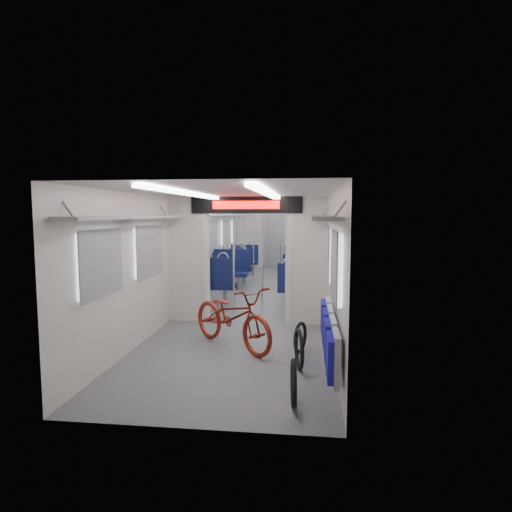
{
  "coord_description": "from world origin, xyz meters",
  "views": [
    {
      "loc": [
        1.07,
        -9.71,
        2.0
      ],
      "look_at": [
        0.08,
        -1.27,
        1.15
      ],
      "focal_mm": 30.0,
      "sensor_mm": 36.0,
      "label": 1
    }
  ],
  "objects_px": {
    "stanchion_near_right": "(262,257)",
    "bike_hoop_a": "(293,385)",
    "bike_hoop_c": "(300,339)",
    "seat_bay_far_right": "(302,259)",
    "seat_bay_near_right": "(300,278)",
    "bicycle": "(232,316)",
    "stanchion_far_right": "(280,244)",
    "stanchion_far_left": "(254,244)",
    "flip_bench": "(329,334)",
    "bike_hoop_b": "(299,351)",
    "stanchion_near_left": "(234,257)",
    "seat_bay_near_left": "(222,273)",
    "seat_bay_far_left": "(240,261)"
  },
  "relations": [
    {
      "from": "stanchion_near_right",
      "to": "bike_hoop_a",
      "type": "bearing_deg",
      "value": -79.46
    },
    {
      "from": "bike_hoop_c",
      "to": "seat_bay_far_right",
      "type": "xyz_separation_m",
      "value": [
        -0.07,
        7.43,
        0.37
      ]
    },
    {
      "from": "seat_bay_near_right",
      "to": "seat_bay_far_right",
      "type": "xyz_separation_m",
      "value": [
        0.0,
        3.69,
        0.04
      ]
    },
    {
      "from": "bicycle",
      "to": "stanchion_far_right",
      "type": "height_order",
      "value": "stanchion_far_right"
    },
    {
      "from": "bike_hoop_c",
      "to": "stanchion_far_left",
      "type": "height_order",
      "value": "stanchion_far_left"
    },
    {
      "from": "bike_hoop_a",
      "to": "seat_bay_far_right",
      "type": "relative_size",
      "value": 0.22
    },
    {
      "from": "flip_bench",
      "to": "bike_hoop_b",
      "type": "bearing_deg",
      "value": 135.17
    },
    {
      "from": "flip_bench",
      "to": "seat_bay_near_right",
      "type": "distance_m",
      "value": 4.77
    },
    {
      "from": "bicycle",
      "to": "stanchion_near_left",
      "type": "relative_size",
      "value": 0.78
    },
    {
      "from": "seat_bay_near_left",
      "to": "bike_hoop_a",
      "type": "bearing_deg",
      "value": -71.92
    },
    {
      "from": "bicycle",
      "to": "seat_bay_near_left",
      "type": "relative_size",
      "value": 0.78
    },
    {
      "from": "bike_hoop_b",
      "to": "bike_hoop_c",
      "type": "relative_size",
      "value": 1.16
    },
    {
      "from": "flip_bench",
      "to": "bike_hoop_a",
      "type": "xyz_separation_m",
      "value": [
        -0.39,
        -0.72,
        -0.35
      ]
    },
    {
      "from": "bike_hoop_b",
      "to": "stanchion_far_right",
      "type": "xyz_separation_m",
      "value": [
        -0.64,
        6.39,
        0.91
      ]
    },
    {
      "from": "bike_hoop_b",
      "to": "seat_bay_near_left",
      "type": "relative_size",
      "value": 0.23
    },
    {
      "from": "bicycle",
      "to": "stanchion_far_right",
      "type": "bearing_deg",
      "value": 38.98
    },
    {
      "from": "bike_hoop_b",
      "to": "stanchion_far_right",
      "type": "relative_size",
      "value": 0.23
    },
    {
      "from": "bike_hoop_a",
      "to": "seat_bay_near_right",
      "type": "bearing_deg",
      "value": 90.25
    },
    {
      "from": "bike_hoop_b",
      "to": "seat_bay_near_left",
      "type": "distance_m",
      "value": 5.12
    },
    {
      "from": "bike_hoop_c",
      "to": "seat_bay_near_left",
      "type": "relative_size",
      "value": 0.2
    },
    {
      "from": "bike_hoop_b",
      "to": "stanchion_near_left",
      "type": "xyz_separation_m",
      "value": [
        -1.33,
        2.85,
        0.91
      ]
    },
    {
      "from": "seat_bay_near_left",
      "to": "seat_bay_near_right",
      "type": "bearing_deg",
      "value": -10.05
    },
    {
      "from": "seat_bay_near_right",
      "to": "stanchion_far_left",
      "type": "distance_m",
      "value": 2.37
    },
    {
      "from": "bike_hoop_c",
      "to": "bike_hoop_a",
      "type": "bearing_deg",
      "value": -91.49
    },
    {
      "from": "bike_hoop_c",
      "to": "stanchion_near_right",
      "type": "distance_m",
      "value": 2.54
    },
    {
      "from": "seat_bay_near_left",
      "to": "stanchion_near_left",
      "type": "distance_m",
      "value": 2.06
    },
    {
      "from": "bike_hoop_a",
      "to": "seat_bay_near_right",
      "type": "distance_m",
      "value": 5.48
    },
    {
      "from": "bike_hoop_b",
      "to": "stanchion_far_left",
      "type": "distance_m",
      "value": 6.49
    },
    {
      "from": "flip_bench",
      "to": "bike_hoop_a",
      "type": "relative_size",
      "value": 4.16
    },
    {
      "from": "stanchion_near_left",
      "to": "stanchion_near_right",
      "type": "relative_size",
      "value": 1.0
    },
    {
      "from": "flip_bench",
      "to": "stanchion_near_left",
      "type": "xyz_separation_m",
      "value": [
        -1.68,
        3.2,
        0.57
      ]
    },
    {
      "from": "bike_hoop_b",
      "to": "stanchion_near_right",
      "type": "bearing_deg",
      "value": 105.04
    },
    {
      "from": "seat_bay_near_right",
      "to": "stanchion_near_left",
      "type": "xyz_separation_m",
      "value": [
        -1.27,
        -1.55,
        0.62
      ]
    },
    {
      "from": "bike_hoop_c",
      "to": "bike_hoop_b",
      "type": "bearing_deg",
      "value": -90.51
    },
    {
      "from": "bike_hoop_b",
      "to": "stanchion_near_left",
      "type": "relative_size",
      "value": 0.23
    },
    {
      "from": "bike_hoop_c",
      "to": "stanchion_far_right",
      "type": "xyz_separation_m",
      "value": [
        -0.65,
        5.72,
        0.95
      ]
    },
    {
      "from": "seat_bay_far_left",
      "to": "bike_hoop_a",
      "type": "bearing_deg",
      "value": -77.56
    },
    {
      "from": "flip_bench",
      "to": "stanchion_near_right",
      "type": "xyz_separation_m",
      "value": [
        -1.13,
        3.24,
        0.57
      ]
    },
    {
      "from": "stanchion_near_right",
      "to": "stanchion_far_left",
      "type": "height_order",
      "value": "same"
    },
    {
      "from": "stanchion_near_right",
      "to": "seat_bay_far_left",
      "type": "bearing_deg",
      "value": 104.03
    },
    {
      "from": "bicycle",
      "to": "bike_hoop_a",
      "type": "bearing_deg",
      "value": -109.86
    },
    {
      "from": "stanchion_near_left",
      "to": "stanchion_near_right",
      "type": "distance_m",
      "value": 0.56
    },
    {
      "from": "bike_hoop_a",
      "to": "seat_bay_far_left",
      "type": "bearing_deg",
      "value": 102.44
    },
    {
      "from": "seat_bay_far_right",
      "to": "stanchion_far_right",
      "type": "xyz_separation_m",
      "value": [
        -0.58,
        -1.71,
        0.58
      ]
    },
    {
      "from": "seat_bay_near_left",
      "to": "seat_bay_far_left",
      "type": "relative_size",
      "value": 1.13
    },
    {
      "from": "bike_hoop_c",
      "to": "seat_bay_near_left",
      "type": "xyz_separation_m",
      "value": [
        -1.94,
        4.07,
        0.37
      ]
    },
    {
      "from": "seat_bay_far_right",
      "to": "seat_bay_far_left",
      "type": "bearing_deg",
      "value": -162.87
    },
    {
      "from": "bike_hoop_a",
      "to": "bike_hoop_c",
      "type": "height_order",
      "value": "bike_hoop_a"
    },
    {
      "from": "bike_hoop_b",
      "to": "seat_bay_near_right",
      "type": "bearing_deg",
      "value": 90.82
    },
    {
      "from": "seat_bay_near_right",
      "to": "bike_hoop_c",
      "type": "bearing_deg",
      "value": -88.95
    }
  ]
}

